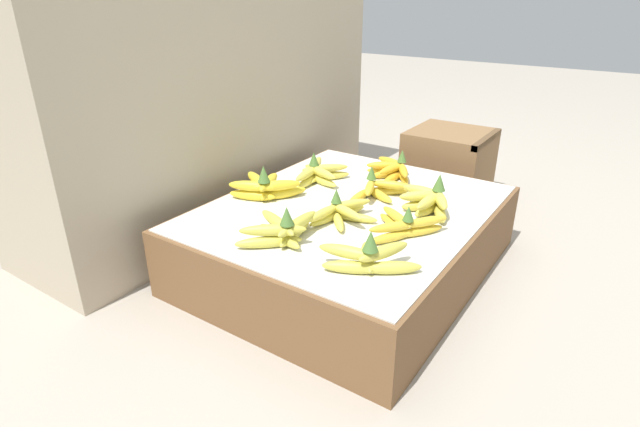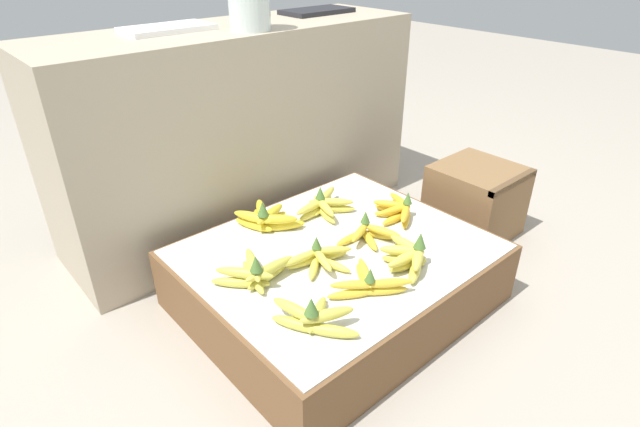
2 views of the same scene
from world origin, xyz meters
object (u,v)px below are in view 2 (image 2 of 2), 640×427
wooden_crate (475,200)px  banana_bunch_front_midright (409,256)px  foam_tray_white (167,28)px  banana_bunch_front_left (313,318)px  banana_bunch_back_midright (323,205)px  banana_bunch_middle_left (255,273)px  banana_bunch_middle_midright (369,234)px  banana_bunch_middle_midleft (319,258)px  banana_bunch_middle_right (398,210)px  banana_bunch_front_midleft (368,283)px  banana_bunch_back_midleft (266,218)px

wooden_crate → banana_bunch_front_midright: banana_bunch_front_midright is taller
banana_bunch_front_midright → foam_tray_white: foam_tray_white is taller
banana_bunch_front_left → banana_bunch_back_midright: 0.59m
banana_bunch_middle_left → banana_bunch_middle_midright: size_ratio=1.20×
banana_bunch_middle_midleft → banana_bunch_front_left: bearing=-134.2°
banana_bunch_front_left → banana_bunch_front_midright: banana_bunch_front_midright is taller
banana_bunch_middle_right → banana_bunch_back_midright: (-0.18, 0.19, 0.00)m
banana_bunch_front_midleft → banana_bunch_back_midleft: (-0.01, 0.46, 0.01)m
banana_bunch_front_midleft → foam_tray_white: bearing=92.9°
banana_bunch_middle_midleft → banana_bunch_back_midleft: banana_bunch_back_midleft is taller
banana_bunch_middle_midleft → foam_tray_white: foam_tray_white is taller
banana_bunch_middle_midright → banana_bunch_middle_right: size_ratio=1.05×
foam_tray_white → banana_bunch_front_midright: bearing=-76.2°
banana_bunch_middle_midleft → banana_bunch_back_midright: bearing=45.8°
banana_bunch_middle_midleft → banana_bunch_front_midleft: bearing=-83.6°
banana_bunch_front_left → banana_bunch_middle_left: (-0.00, 0.25, 0.00)m
banana_bunch_front_midleft → banana_bunch_front_midright: size_ratio=1.14×
banana_bunch_front_midleft → banana_bunch_back_midleft: bearing=90.8°
banana_bunch_front_left → banana_bunch_back_midleft: (0.20, 0.48, 0.00)m
wooden_crate → banana_bunch_middle_right: (-0.43, 0.04, 0.09)m
banana_bunch_front_midleft → wooden_crate: bearing=12.4°
banana_bunch_front_midright → banana_bunch_middle_right: (0.20, 0.22, -0.01)m
wooden_crate → banana_bunch_back_midright: bearing=158.9°
banana_bunch_middle_left → banana_bunch_middle_midleft: size_ratio=1.06×
banana_bunch_front_midleft → banana_bunch_back_midleft: banana_bunch_back_midleft is taller
banana_bunch_middle_right → banana_bunch_middle_midright: bearing=-167.8°
banana_bunch_back_midright → banana_bunch_middle_midleft: bearing=-134.2°
banana_bunch_front_midright → banana_bunch_middle_midleft: banana_bunch_front_midright is taller
banana_bunch_front_midleft → banana_bunch_middle_right: banana_bunch_middle_right is taller
banana_bunch_front_left → banana_bunch_middle_midleft: 0.27m
banana_bunch_back_midleft → banana_bunch_middle_midleft: bearing=-92.9°
wooden_crate → banana_bunch_front_left: 1.04m
banana_bunch_front_left → banana_bunch_middle_left: 0.25m
banana_bunch_back_midleft → foam_tray_white: 0.72m
foam_tray_white → banana_bunch_middle_left: bearing=-103.5°
banana_bunch_middle_left → banana_bunch_middle_midleft: (0.19, -0.06, -0.01)m
banana_bunch_front_left → wooden_crate: bearing=10.5°
banana_bunch_back_midright → foam_tray_white: 0.79m
banana_bunch_middle_midleft → foam_tray_white: 0.93m
banana_bunch_back_midleft → banana_bunch_front_midright: bearing=-68.2°
banana_bunch_front_left → foam_tray_white: 1.09m
banana_bunch_front_left → banana_bunch_middle_midright: banana_bunch_front_left is taller
banana_bunch_front_midright → banana_bunch_front_left: bearing=-177.7°
banana_bunch_front_midleft → foam_tray_white: foam_tray_white is taller
banana_bunch_front_left → banana_bunch_back_midright: bearing=45.8°
wooden_crate → banana_bunch_middle_right: bearing=174.5°
wooden_crate → banana_bunch_front_left: bearing=-169.5°
banana_bunch_front_midright → banana_bunch_middle_midright: banana_bunch_front_midright is taller
banana_bunch_middle_midleft → foam_tray_white: bearing=92.0°
wooden_crate → banana_bunch_front_midleft: size_ratio=1.45×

